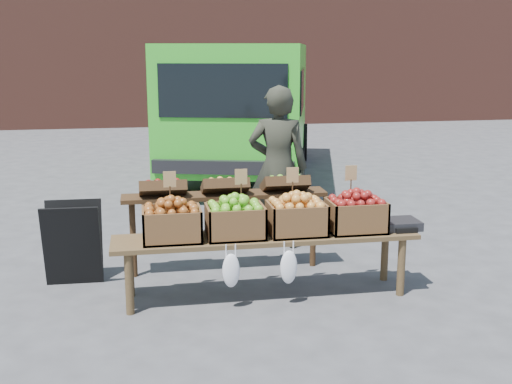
{
  "coord_description": "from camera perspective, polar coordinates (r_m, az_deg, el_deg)",
  "views": [
    {
      "loc": [
        -0.22,
        -5.29,
        2.19
      ],
      "look_at": [
        0.83,
        0.56,
        0.85
      ],
      "focal_mm": 45.0,
      "sensor_mm": 36.0,
      "label": 1
    }
  ],
  "objects": [
    {
      "name": "display_bench",
      "position": [
        5.77,
        0.88,
        -6.56
      ],
      "size": [
        2.7,
        0.56,
        0.57
      ],
      "primitive_type": null,
      "color": "#503C22",
      "rests_on": "ground"
    },
    {
      "name": "vendor",
      "position": [
        7.08,
        1.97,
        2.2
      ],
      "size": [
        0.75,
        0.6,
        1.8
      ],
      "primitive_type": "imported",
      "rotation": [
        0.0,
        0.0,
        2.85
      ],
      "color": "#2A2C22",
      "rests_on": "ground"
    },
    {
      "name": "chalkboard_sign",
      "position": [
        6.28,
        -15.95,
        -4.39
      ],
      "size": [
        0.53,
        0.3,
        0.79
      ],
      "primitive_type": null,
      "rotation": [
        0.0,
        0.0,
        -0.03
      ],
      "color": "black",
      "rests_on": "ground"
    },
    {
      "name": "ground",
      "position": [
        5.72,
        -7.28,
        -9.88
      ],
      "size": [
        80.0,
        80.0,
        0.0
      ],
      "primitive_type": "plane",
      "color": "#48484A"
    },
    {
      "name": "crate_golden_apples",
      "position": [
        5.55,
        -7.5,
        -2.86
      ],
      "size": [
        0.5,
        0.4,
        0.28
      ],
      "primitive_type": null,
      "color": "#9C4613",
      "rests_on": "display_bench"
    },
    {
      "name": "crate_green_apples",
      "position": [
        5.85,
        8.85,
        -2.08
      ],
      "size": [
        0.5,
        0.4,
        0.28
      ],
      "primitive_type": null,
      "color": "maroon",
      "rests_on": "display_bench"
    },
    {
      "name": "crate_red_apples",
      "position": [
        5.7,
        3.61,
        -2.35
      ],
      "size": [
        0.5,
        0.4,
        0.28
      ],
      "primitive_type": null,
      "color": "gold",
      "rests_on": "display_bench"
    },
    {
      "name": "back_table",
      "position": [
        6.34,
        -2.75,
        -2.58
      ],
      "size": [
        2.1,
        0.44,
        1.04
      ],
      "primitive_type": null,
      "color": "#372312",
      "rests_on": "ground"
    },
    {
      "name": "crate_russet_pears",
      "position": [
        5.6,
        -1.87,
        -2.61
      ],
      "size": [
        0.5,
        0.4,
        0.28
      ],
      "primitive_type": null,
      "color": "#60A122",
      "rests_on": "display_bench"
    },
    {
      "name": "weighing_scale",
      "position": [
        6.03,
        12.65,
        -2.79
      ],
      "size": [
        0.34,
        0.3,
        0.08
      ],
      "primitive_type": "cube",
      "color": "black",
      "rests_on": "display_bench"
    },
    {
      "name": "delivery_van",
      "position": [
        11.17,
        -1.23,
        7.22
      ],
      "size": [
        3.55,
        5.45,
        2.25
      ],
      "primitive_type": null,
      "rotation": [
        0.0,
        0.0,
        -0.27
      ],
      "color": "green",
      "rests_on": "ground"
    }
  ]
}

